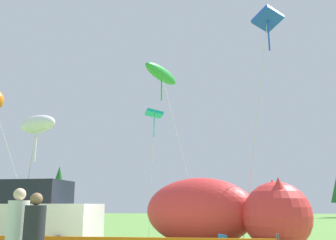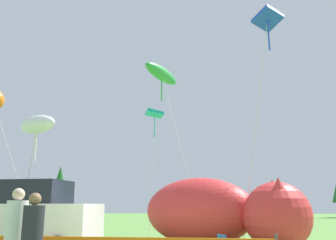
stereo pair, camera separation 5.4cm
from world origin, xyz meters
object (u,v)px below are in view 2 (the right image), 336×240
object	(u,v)px
parked_car	(35,217)
spectator_in_grey_shirt	(32,238)
inflatable_cat	(217,214)
kite_blue_box	(267,23)
kite_teal_diamond	(154,115)
kite_green_fish	(162,74)
kite_white_ghost	(37,125)
spectator_in_white_shirt	(15,232)

from	to	relation	value
parked_car	spectator_in_grey_shirt	bearing A→B (deg)	-60.53
inflatable_cat	parked_car	bearing A→B (deg)	-130.45
spectator_in_grey_shirt	kite_blue_box	size ratio (longest dim) A/B	0.20
kite_teal_diamond	kite_green_fish	distance (m)	3.32
parked_car	inflatable_cat	bearing A→B (deg)	23.67
spectator_in_grey_shirt	inflatable_cat	bearing A→B (deg)	65.98
inflatable_cat	kite_teal_diamond	distance (m)	7.77
kite_green_fish	kite_blue_box	bearing A→B (deg)	-33.33
inflatable_cat	kite_green_fish	bearing A→B (deg)	169.91
parked_car	kite_white_ghost	world-z (taller)	kite_white_ghost
parked_car	kite_teal_diamond	distance (m)	9.25
parked_car	kite_blue_box	bearing A→B (deg)	12.91
kite_white_ghost	kite_teal_diamond	world-z (taller)	kite_teal_diamond
spectator_in_grey_shirt	kite_teal_diamond	distance (m)	13.87
inflatable_cat	kite_teal_diamond	world-z (taller)	kite_teal_diamond
kite_white_ghost	kite_green_fish	bearing A→B (deg)	51.36
parked_car	kite_blue_box	xyz separation A→B (m)	(8.22, 1.16, 7.25)
spectator_in_grey_shirt	kite_white_ghost	size ratio (longest dim) A/B	0.38
spectator_in_white_shirt	kite_green_fish	xyz separation A→B (m)	(1.70, 9.37, 6.50)
inflatable_cat	kite_white_ghost	xyz separation A→B (m)	(-6.04, -2.62, 3.00)
kite_teal_diamond	kite_blue_box	world-z (taller)	kite_blue_box
kite_teal_diamond	kite_green_fish	size ratio (longest dim) A/B	0.83
kite_teal_diamond	spectator_in_white_shirt	bearing A→B (deg)	-94.32
parked_car	inflatable_cat	xyz separation A→B (m)	(6.10, 2.08, 0.06)
parked_car	kite_teal_diamond	world-z (taller)	kite_teal_diamond
spectator_in_white_shirt	kite_green_fish	bearing A→B (deg)	79.75
kite_teal_diamond	kite_blue_box	bearing A→B (deg)	-48.60
kite_teal_diamond	kite_blue_box	size ratio (longest dim) A/B	0.74
kite_blue_box	inflatable_cat	bearing A→B (deg)	156.68
kite_white_ghost	kite_green_fish	world-z (taller)	kite_green_fish
spectator_in_grey_shirt	kite_white_ghost	world-z (taller)	kite_white_ghost
kite_teal_diamond	parked_car	bearing A→B (deg)	-113.00
kite_teal_diamond	kite_green_fish	bearing A→B (deg)	-75.71
spectator_in_white_shirt	kite_blue_box	distance (m)	11.56
kite_white_ghost	kite_green_fish	xyz separation A→B (m)	(3.70, 4.63, 3.32)
kite_white_ghost	kite_teal_diamond	distance (m)	8.43
inflatable_cat	spectator_in_white_shirt	xyz separation A→B (m)	(-4.03, -7.36, -0.18)
kite_blue_box	parked_car	bearing A→B (deg)	-171.95
kite_blue_box	spectator_in_white_shirt	bearing A→B (deg)	-133.67
kite_white_ghost	kite_blue_box	size ratio (longest dim) A/B	0.51
spectator_in_white_shirt	kite_blue_box	bearing A→B (deg)	46.33
parked_car	kite_green_fish	distance (m)	8.46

